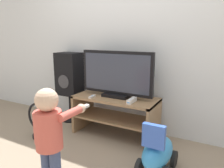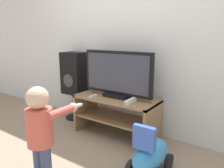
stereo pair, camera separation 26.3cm
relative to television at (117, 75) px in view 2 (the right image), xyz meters
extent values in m
plane|color=gray|center=(0.00, -0.26, -0.79)|extent=(16.00, 16.00, 0.00)
cube|color=silver|center=(0.00, 0.30, 0.51)|extent=(10.00, 0.06, 2.60)
cube|color=#93704C|center=(0.00, -0.02, -0.30)|extent=(1.06, 0.48, 0.03)
cube|color=#93704C|center=(0.00, -0.02, -0.56)|extent=(1.02, 0.44, 0.02)
cube|color=#93704C|center=(-0.51, -0.02, -0.54)|extent=(0.04, 0.48, 0.51)
cube|color=#93704C|center=(0.51, -0.02, -0.54)|extent=(0.04, 0.48, 0.51)
cube|color=black|center=(0.00, 0.00, -0.26)|extent=(0.33, 0.20, 0.04)
cube|color=black|center=(0.00, 0.00, 0.03)|extent=(0.95, 0.05, 0.54)
cube|color=#333847|center=(0.00, -0.03, 0.03)|extent=(0.88, 0.01, 0.47)
cube|color=white|center=(0.27, -0.13, -0.26)|extent=(0.05, 0.19, 0.05)
cube|color=#3F8CE5|center=(0.27, -0.23, -0.26)|extent=(0.03, 0.00, 0.01)
cube|color=white|center=(-0.25, -0.18, -0.27)|extent=(0.04, 0.13, 0.02)
cylinder|color=#337FD8|center=(-0.25, -0.18, -0.26)|extent=(0.01, 0.01, 0.00)
cylinder|color=#3F4C72|center=(-0.06, -1.17, -0.61)|extent=(0.09, 0.09, 0.36)
cylinder|color=#3F4C72|center=(0.04, -1.17, -0.61)|extent=(0.09, 0.09, 0.36)
cylinder|color=#D1594C|center=(-0.01, -1.17, -0.27)|extent=(0.22, 0.22, 0.32)
sphere|color=beige|center=(-0.01, -1.17, -0.02)|extent=(0.19, 0.19, 0.19)
cylinder|color=#D1594C|center=(-0.14, -1.17, -0.29)|extent=(0.07, 0.07, 0.27)
cylinder|color=#D1594C|center=(0.12, -1.03, -0.15)|extent=(0.07, 0.27, 0.07)
sphere|color=beige|center=(0.12, -0.90, -0.15)|extent=(0.08, 0.08, 0.08)
cube|color=white|center=(0.12, -0.86, -0.15)|extent=(0.03, 0.13, 0.02)
cylinder|color=black|center=(-0.85, 0.12, -0.78)|extent=(0.31, 0.31, 0.02)
cylinder|color=black|center=(-0.85, 0.12, -0.59)|extent=(0.05, 0.05, 0.40)
cube|color=black|center=(-0.85, 0.12, -0.08)|extent=(0.35, 0.26, 0.62)
cylinder|color=#38383D|center=(-0.85, -0.02, -0.17)|extent=(0.19, 0.01, 0.19)
cylinder|color=black|center=(-0.81, -0.55, -0.77)|extent=(0.19, 0.19, 0.04)
cylinder|color=black|center=(-0.81, -0.55, -0.72)|extent=(0.04, 0.04, 0.06)
torus|color=black|center=(-0.81, -0.55, -0.52)|extent=(0.37, 0.03, 0.37)
cylinder|color=black|center=(-0.81, -0.55, -0.52)|extent=(0.10, 0.05, 0.10)
ellipsoid|color=#338CD1|center=(0.72, -0.53, -0.59)|extent=(0.25, 0.54, 0.24)
cube|color=blue|center=(0.72, -0.68, -0.37)|extent=(0.20, 0.05, 0.21)
cylinder|color=black|center=(0.59, -0.38, -0.71)|extent=(0.04, 0.16, 0.16)
cylinder|color=black|center=(0.84, -0.38, -0.71)|extent=(0.04, 0.16, 0.16)
camera|label=1|loc=(1.24, -2.37, 0.48)|focal=35.00mm
camera|label=2|loc=(1.46, -2.23, 0.48)|focal=35.00mm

